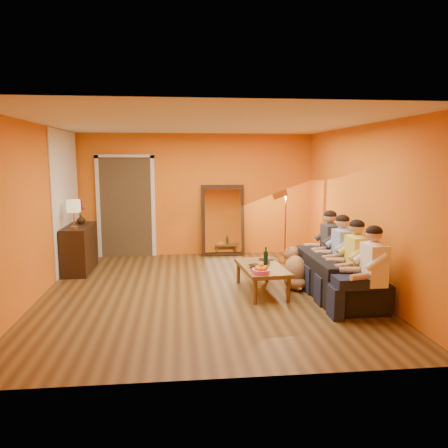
{
  "coord_description": "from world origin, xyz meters",
  "views": [
    {
      "loc": [
        -0.4,
        -6.63,
        2.08
      ],
      "look_at": [
        0.35,
        0.5,
        1.0
      ],
      "focal_mm": 35.0,
      "sensor_mm": 36.0,
      "label": 1
    }
  ],
  "objects": [
    {
      "name": "wine_bottle",
      "position": [
        0.93,
        -0.14,
        0.58
      ],
      "size": [
        0.07,
        0.07,
        0.31
      ],
      "primitive_type": "cylinder",
      "color": "black",
      "rests_on": "coffee_table"
    },
    {
      "name": "mirror_frame",
      "position": [
        0.55,
        2.63,
        0.76
      ],
      "size": [
        0.92,
        0.27,
        1.51
      ],
      "primitive_type": "cube",
      "rotation": [
        -0.14,
        0.0,
        0.0
      ],
      "color": "black",
      "rests_on": "floor"
    },
    {
      "name": "vase",
      "position": [
        -2.24,
        1.8,
        0.94
      ],
      "size": [
        0.17,
        0.17,
        0.17
      ],
      "primitive_type": "imported",
      "color": "black",
      "rests_on": "sideboard"
    },
    {
      "name": "door_jamb_left",
      "position": [
        -2.07,
        2.71,
        1.05
      ],
      "size": [
        0.08,
        0.06,
        2.2
      ],
      "primitive_type": "cube",
      "color": "white",
      "rests_on": "wall_back"
    },
    {
      "name": "table_lamp",
      "position": [
        -2.24,
        1.25,
        1.1
      ],
      "size": [
        0.24,
        0.24,
        0.51
      ],
      "primitive_type": null,
      "color": "beige",
      "rests_on": "sideboard"
    },
    {
      "name": "mirror_glass",
      "position": [
        0.55,
        2.59,
        0.76
      ],
      "size": [
        0.78,
        0.21,
        1.35
      ],
      "primitive_type": "cube",
      "rotation": [
        -0.14,
        0.0,
        0.0
      ],
      "color": "white",
      "rests_on": "mirror_frame"
    },
    {
      "name": "sideboard",
      "position": [
        -2.24,
        1.55,
        0.42
      ],
      "size": [
        0.44,
        1.18,
        0.85
      ],
      "primitive_type": "cube",
      "color": "black",
      "rests_on": "floor"
    },
    {
      "name": "doorway_recess",
      "position": [
        -1.5,
        2.83,
        1.05
      ],
      "size": [
        1.06,
        0.3,
        2.1
      ],
      "primitive_type": "cube",
      "color": "#3F2D19",
      "rests_on": "floor"
    },
    {
      "name": "fruit_bowl",
      "position": [
        0.78,
        -0.54,
        0.5
      ],
      "size": [
        0.26,
        0.26,
        0.16
      ],
      "primitive_type": null,
      "color": "#E04F90",
      "rests_on": "coffee_table"
    },
    {
      "name": "door_jamb_right",
      "position": [
        -0.93,
        2.71,
        1.05
      ],
      "size": [
        0.08,
        0.06,
        2.2
      ],
      "primitive_type": "cube",
      "color": "white",
      "rests_on": "wall_back"
    },
    {
      "name": "book_mid",
      "position": [
        0.71,
        -0.28,
        0.45
      ],
      "size": [
        0.3,
        0.34,
        0.02
      ],
      "primitive_type": "imported",
      "rotation": [
        0.0,
        0.0,
        -0.45
      ],
      "color": "#B91530",
      "rests_on": "book_lower"
    },
    {
      "name": "sofa",
      "position": [
        2.0,
        -0.31,
        0.31
      ],
      "size": [
        2.13,
        0.83,
        0.62
      ],
      "primitive_type": "imported",
      "rotation": [
        0.0,
        0.0,
        1.57
      ],
      "color": "black",
      "rests_on": "floor"
    },
    {
      "name": "book_lower",
      "position": [
        0.7,
        -0.29,
        0.43
      ],
      "size": [
        0.22,
        0.26,
        0.02
      ],
      "primitive_type": "imported",
      "rotation": [
        0.0,
        0.0,
        0.33
      ],
      "color": "black",
      "rests_on": "coffee_table"
    },
    {
      "name": "flowers",
      "position": [
        -2.24,
        1.8,
        1.21
      ],
      "size": [
        0.17,
        0.17,
        0.48
      ],
      "primitive_type": null,
      "color": "#B91530",
      "rests_on": "vase"
    },
    {
      "name": "room_shell",
      "position": [
        0.0,
        0.37,
        1.3
      ],
      "size": [
        5.0,
        5.5,
        2.6
      ],
      "color": "brown",
      "rests_on": "ground"
    },
    {
      "name": "person_mid_left",
      "position": [
        2.13,
        -0.76,
        0.61
      ],
      "size": [
        0.7,
        0.44,
        1.22
      ],
      "primitive_type": null,
      "color": "#E7DB4D",
      "rests_on": "sofa"
    },
    {
      "name": "person_far_left",
      "position": [
        2.13,
        -1.31,
        0.61
      ],
      "size": [
        0.7,
        0.44,
        1.22
      ],
      "primitive_type": null,
      "color": "white",
      "rests_on": "sofa"
    },
    {
      "name": "floor_lamp",
      "position": [
        1.71,
        1.75,
        0.72
      ],
      "size": [
        0.35,
        0.31,
        1.44
      ],
      "primitive_type": null,
      "rotation": [
        0.0,
        0.0,
        -0.27
      ],
      "color": "#C08438",
      "rests_on": "floor"
    },
    {
      "name": "person_mid_right",
      "position": [
        2.13,
        -0.21,
        0.61
      ],
      "size": [
        0.7,
        0.44,
        1.22
      ],
      "primitive_type": null,
      "color": "#8CA6D9",
      "rests_on": "sofa"
    },
    {
      "name": "dog",
      "position": [
        1.46,
        0.05,
        0.34
      ],
      "size": [
        0.46,
        0.63,
        0.68
      ],
      "primitive_type": null,
      "rotation": [
        0.0,
        0.0,
        0.16
      ],
      "color": "#A5704A",
      "rests_on": "floor"
    },
    {
      "name": "white_accent",
      "position": [
        -2.48,
        1.75,
        1.3
      ],
      "size": [
        0.02,
        1.9,
        2.58
      ],
      "primitive_type": "cube",
      "color": "white",
      "rests_on": "wall_left"
    },
    {
      "name": "book_upper",
      "position": [
        0.7,
        -0.3,
        0.47
      ],
      "size": [
        0.23,
        0.25,
        0.02
      ],
      "primitive_type": "imported",
      "rotation": [
        0.0,
        0.0,
        0.6
      ],
      "color": "black",
      "rests_on": "book_mid"
    },
    {
      "name": "tumbler",
      "position": [
        1.0,
        0.03,
        0.46
      ],
      "size": [
        0.12,
        0.12,
        0.08
      ],
      "primitive_type": "imported",
      "rotation": [
        0.0,
        0.0,
        0.32
      ],
      "color": "#B27F3F",
      "rests_on": "coffee_table"
    },
    {
      "name": "coffee_table",
      "position": [
        0.88,
        -0.09,
        0.21
      ],
      "size": [
        0.72,
        1.27,
        0.42
      ],
      "primitive_type": null,
      "rotation": [
        0.0,
        0.0,
        0.09
      ],
      "color": "brown",
      "rests_on": "floor"
    },
    {
      "name": "door_header",
      "position": [
        -1.5,
        2.71,
        2.12
      ],
      "size": [
        1.22,
        0.06,
        0.08
      ],
      "primitive_type": "cube",
      "color": "white",
      "rests_on": "wall_back"
    },
    {
      "name": "laptop",
      "position": [
        1.06,
        0.26,
        0.43
      ],
      "size": [
        0.32,
        0.22,
        0.02
      ],
      "primitive_type": "imported",
      "rotation": [
        0.0,
        0.0,
        0.09
      ],
      "color": "black",
      "rests_on": "coffee_table"
    },
    {
      "name": "person_far_right",
      "position": [
        2.13,
        0.34,
        0.61
      ],
      "size": [
        0.7,
        0.44,
        1.22
      ],
      "primitive_type": null,
      "color": "#302F34",
      "rests_on": "sofa"
    }
  ]
}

